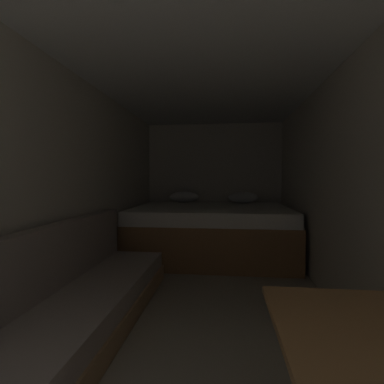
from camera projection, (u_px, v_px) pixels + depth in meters
The scene contains 7 objects.
ground_plane at pixel (201, 310), 2.59m from camera, with size 7.58×7.58×0.00m, color #A39984.
wall_back at pixel (214, 183), 5.34m from camera, with size 2.48×0.05×2.14m, color beige.
wall_left at pixel (68, 188), 2.68m from camera, with size 0.05×5.58×2.14m, color beige.
wall_right at pixel (349, 189), 2.41m from camera, with size 0.05×5.58×2.14m, color beige.
ceiling_slab at pixel (201, 60), 2.49m from camera, with size 2.48×5.58×0.05m, color white.
bed at pixel (211, 231), 4.42m from camera, with size 2.26×1.80×0.93m.
sofa_left at pixel (57, 317), 1.95m from camera, with size 0.67×3.05×0.80m.
Camera 1 is at (0.21, -0.45, 1.16)m, focal length 27.59 mm.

